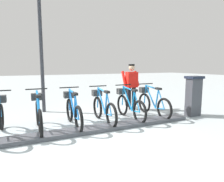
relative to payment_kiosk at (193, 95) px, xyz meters
name	(u,v)px	position (x,y,z in m)	size (l,w,h in m)	color
ground_plane	(88,132)	(-0.05, 3.55, -0.67)	(60.00, 60.00, 0.00)	#A1A8AA
dock_rail_base	(88,130)	(-0.05, 3.55, -0.62)	(0.44, 5.95, 0.10)	#47474C
payment_kiosk	(193,95)	(0.00, 0.00, 0.00)	(0.36, 0.52, 1.28)	#38383D
bike_docked_0	(152,102)	(0.57, 1.17, -0.24)	(1.72, 0.54, 1.02)	black
bike_docked_1	(129,105)	(0.57, 2.03, -0.24)	(1.72, 0.54, 1.02)	black
bike_docked_2	(103,107)	(0.57, 2.89, -0.24)	(1.72, 0.54, 1.02)	black
bike_docked_3	(73,110)	(0.57, 3.75, -0.24)	(1.72, 0.54, 1.02)	black
bike_docked_4	(39,114)	(0.57, 4.61, -0.24)	(1.72, 0.54, 1.02)	black
worker_near_rack	(131,85)	(1.65, 1.31, 0.24)	(0.48, 0.64, 1.66)	white
lamp_post	(40,28)	(2.59, 4.30, 2.17)	(0.32, 0.32, 4.39)	#2D2D33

